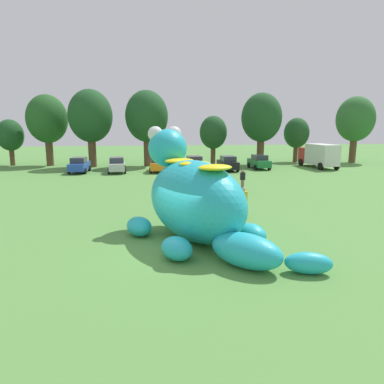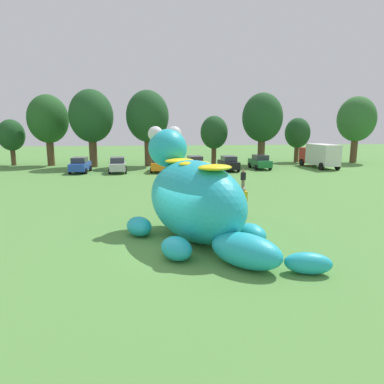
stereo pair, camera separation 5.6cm
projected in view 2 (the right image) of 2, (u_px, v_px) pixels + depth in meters
ground_plane at (171, 249)px, 14.58m from camera, size 160.00×160.00×0.00m
giant_inflatable_creature at (195, 199)px, 15.55m from camera, size 7.72×8.85×5.12m
car_blue at (80, 165)px, 38.48m from camera, size 2.02×4.14×1.72m
car_silver at (118, 165)px, 38.53m from camera, size 2.17×4.22×1.72m
car_orange at (159, 164)px, 39.21m from camera, size 2.07×4.17×1.72m
car_red at (195, 163)px, 40.18m from camera, size 2.19×4.22×1.72m
car_black at (228, 163)px, 40.15m from camera, size 2.04×4.15×1.72m
car_green at (260, 162)px, 41.84m from camera, size 2.04×4.15×1.72m
box_truck at (320, 155)px, 42.81m from camera, size 2.69×6.52×2.95m
tree_left at (11, 135)px, 44.94m from camera, size 3.38×3.38×6.00m
tree_mid_left at (48, 119)px, 44.43m from camera, size 5.14×5.14×9.12m
tree_centre_left at (91, 117)px, 42.87m from camera, size 5.42×5.42×9.62m
tree_centre at (148, 117)px, 43.90m from camera, size 5.41×5.41×9.61m
tree_centre_right at (214, 133)px, 46.26m from camera, size 3.66×3.66×6.49m
tree_mid_right at (262, 118)px, 45.49m from camera, size 5.32×5.32×9.43m
tree_right at (297, 133)px, 49.33m from camera, size 3.55×3.55×6.30m
tree_far_right at (356, 120)px, 48.29m from camera, size 5.19×5.19×9.22m
spectator_near_inflatable at (243, 180)px, 27.64m from camera, size 0.38×0.26×1.71m
spectator_mid_field at (244, 202)px, 19.66m from camera, size 0.38×0.26×1.71m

